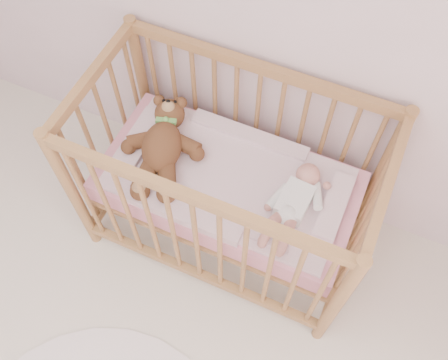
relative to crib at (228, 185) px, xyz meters
The scene contains 5 objects.
crib is the anchor object (origin of this frame).
mattress 0.01m from the crib, ahead, with size 1.22×0.62×0.13m, color pink.
blanket 0.06m from the crib, ahead, with size 1.10×0.58×0.06m, color pink, non-canonical shape.
baby 0.36m from the crib, ahead, with size 0.24×0.50×0.12m, color white, non-canonical shape.
teddy_bear 0.36m from the crib, behind, with size 0.41×0.59×0.16m, color brown, non-canonical shape.
Camera 1 is at (0.70, 0.49, 2.57)m, focal length 40.00 mm.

